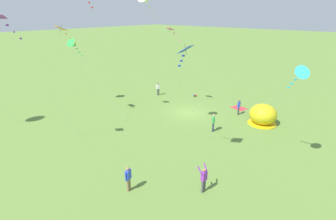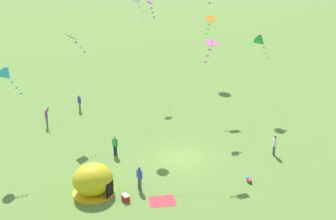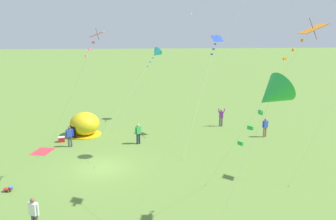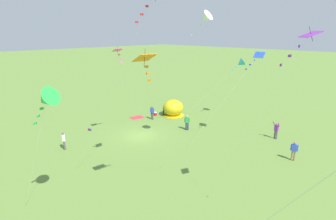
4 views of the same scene
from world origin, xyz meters
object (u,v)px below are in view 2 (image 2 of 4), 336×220
Objects in this scene: kite_pink at (210,48)px; kite_purple at (151,7)px; kite_cyan at (7,76)px; kite_orange at (210,22)px; person_strolling at (275,144)px; person_flying_kite at (46,117)px; kite_blue at (74,40)px; kite_white at (138,1)px; cooler_box at (126,198)px; person_near_tent at (115,144)px; kite_green at (261,42)px; toddler_crawling at (249,180)px; person_center_field at (139,177)px; popup_tent at (93,180)px; person_watching_sky at (79,102)px.

kite_pink is 15.85m from kite_purple.
kite_cyan is 20.30m from kite_orange.
person_strolling is 20.78m from person_flying_kite.
kite_blue is at bearing -176.99° from kite_orange.
person_strolling is 19.06m from kite_blue.
kite_white is at bearing -19.45° from kite_blue.
person_near_tent reaches higher than cooler_box.
toddler_crawling is at bearing -125.74° from kite_green.
person_center_field is at bearing -148.57° from kite_green.
kite_green is (8.55, 11.88, 7.07)m from toddler_crawling.
person_strolling is 1.00× the size of person_center_field.
kite_cyan reaches higher than toddler_crawling.
kite_white reaches higher than person_center_field.
kite_purple reaches higher than kite_blue.
kite_pink is 0.87× the size of kite_purple.
kite_purple is (9.18, 19.96, 9.75)m from cooler_box.
kite_cyan is 0.62× the size of kite_white.
person_strolling is at bearing -78.49° from kite_purple.
person_near_tent is at bearing 161.98° from kite_pink.
popup_tent is at bearing -96.44° from kite_blue.
cooler_box is 0.35× the size of person_center_field.
kite_blue is 6.53m from kite_white.
kite_purple reaches higher than kite_pink.
kite_cyan is (-6.15, 8.43, 6.73)m from cooler_box.
kite_purple is at bearing 124.01° from kite_orange.
kite_orange is (19.45, 5.43, 2.06)m from kite_cyan.
person_near_tent is at bearing 92.31° from person_center_field.
popup_tent is 0.37× the size of kite_cyan.
person_center_field is 19.78m from kite_green.
kite_cyan is 0.85× the size of kite_blue.
toddler_crawling is (10.48, -2.82, -0.82)m from popup_tent.
kite_cyan is 23.58m from kite_green.
kite_orange is (13.00, -3.77, 8.05)m from person_watching_sky.
person_watching_sky is at bearing 163.82° from kite_orange.
person_center_field is (0.22, -5.51, 0.00)m from person_near_tent.
cooler_box is at bearing -172.75° from person_strolling.
kite_green is 12.57m from kite_purple.
kite_blue reaches higher than person_flying_kite.
kite_pink reaches higher than kite_green.
kite_orange reaches higher than kite_cyan.
kite_white is (3.80, 4.77, 10.58)m from person_near_tent.
kite_purple is at bearing 36.95° from kite_cyan.
person_strolling is at bearing -40.75° from kite_blue.
person_near_tent is 0.19× the size of kite_blue.
kite_orange is (11.99, 12.88, 8.05)m from person_center_field.
person_watching_sky is 19.39m from kite_green.
person_center_field is at bearing -71.18° from person_flying_kite.
kite_orange is at bearing 15.61° from kite_cyan.
person_strolling is 0.18× the size of kite_pink.
kite_white is at bearing -22.09° from person_flying_kite.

